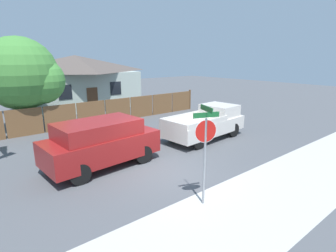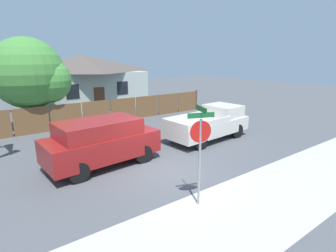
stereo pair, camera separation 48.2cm
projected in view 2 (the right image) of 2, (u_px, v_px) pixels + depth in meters
The scene contains 8 objects.
ground_plane at pixel (166, 171), 10.32m from camera, with size 80.00×80.00×0.00m, color #4C4F54.
sidewalk_strip at pixel (240, 213), 7.51m from camera, with size 36.00×3.20×0.01m.
wooden_fence at pixel (111, 111), 17.93m from camera, with size 15.84×0.12×1.67m.
house at pixel (85, 80), 23.66m from camera, with size 10.15×6.98×4.54m.
oak_tree at pixel (32, 75), 15.67m from camera, with size 4.45×4.24×5.54m.
red_suv at pixel (101, 141), 10.66m from camera, with size 4.69×2.38×1.92m.
orange_pickup at pixel (210, 123), 14.27m from camera, with size 4.98×2.38×1.74m.
stop_sign at pixel (200, 141), 7.48m from camera, with size 0.76×0.69×3.03m.
Camera 2 is at (-5.57, -7.74, 4.34)m, focal length 28.00 mm.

